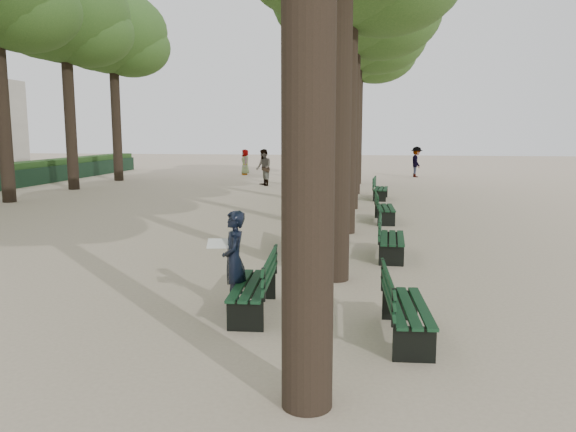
# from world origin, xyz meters

# --- Properties ---
(ground) EXTENTS (120.00, 120.00, 0.00)m
(ground) POSITION_xyz_m (0.00, 0.00, 0.00)
(ground) COLOR #C9B498
(ground) RESTS_ON ground
(tree_central_4) EXTENTS (6.00, 6.00, 9.95)m
(tree_central_4) POSITION_xyz_m (1.50, 18.00, 7.65)
(tree_central_4) COLOR #33261C
(tree_central_4) RESTS_ON ground
(tree_central_5) EXTENTS (6.00, 6.00, 9.95)m
(tree_central_5) POSITION_xyz_m (1.50, 23.00, 7.65)
(tree_central_5) COLOR #33261C
(tree_central_5) RESTS_ON ground
(tree_far_4) EXTENTS (6.00, 6.00, 10.45)m
(tree_far_4) POSITION_xyz_m (-12.00, 18.00, 8.14)
(tree_far_4) COLOR #33261C
(tree_far_4) RESTS_ON ground
(tree_far_5) EXTENTS (6.00, 6.00, 10.45)m
(tree_far_5) POSITION_xyz_m (-12.00, 23.00, 8.14)
(tree_far_5) COLOR #33261C
(tree_far_5) RESTS_ON ground
(bench_left_0) EXTENTS (0.67, 1.83, 0.92)m
(bench_left_0) POSITION_xyz_m (0.37, 0.81, 0.27)
(bench_left_0) COLOR black
(bench_left_0) RESTS_ON ground
(bench_left_1) EXTENTS (0.81, 1.86, 0.92)m
(bench_left_1) POSITION_xyz_m (0.37, 5.54, 0.27)
(bench_left_1) COLOR black
(bench_left_1) RESTS_ON ground
(bench_left_2) EXTENTS (0.62, 1.81, 0.92)m
(bench_left_2) POSITION_xyz_m (0.37, 10.76, 0.27)
(bench_left_2) COLOR black
(bench_left_2) RESTS_ON ground
(bench_left_3) EXTENTS (0.59, 1.81, 0.92)m
(bench_left_3) POSITION_xyz_m (0.37, 15.86, 0.27)
(bench_left_3) COLOR black
(bench_left_3) RESTS_ON ground
(bench_right_0) EXTENTS (0.67, 1.83, 0.92)m
(bench_right_0) POSITION_xyz_m (2.63, 0.05, 0.27)
(bench_right_0) COLOR black
(bench_right_0) RESTS_ON ground
(bench_right_1) EXTENTS (0.64, 1.82, 0.92)m
(bench_right_1) POSITION_xyz_m (2.63, 5.02, 0.27)
(bench_right_1) COLOR black
(bench_right_1) RESTS_ON ground
(bench_right_2) EXTENTS (0.63, 1.82, 0.92)m
(bench_right_2) POSITION_xyz_m (2.63, 10.05, 0.27)
(bench_right_2) COLOR black
(bench_right_2) RESTS_ON ground
(bench_right_3) EXTENTS (0.70, 1.84, 0.92)m
(bench_right_3) POSITION_xyz_m (2.63, 15.96, 0.27)
(bench_right_3) COLOR black
(bench_right_3) RESTS_ON ground
(man_with_map) EXTENTS (0.67, 0.69, 1.57)m
(man_with_map) POSITION_xyz_m (0.03, 0.98, 0.79)
(man_with_map) COLOR black
(man_with_map) RESTS_ON ground
(pedestrian_d) EXTENTS (0.61, 0.86, 1.63)m
(pedestrian_d) POSITION_xyz_m (-5.76, 28.27, 0.82)
(pedestrian_d) COLOR #262628
(pedestrian_d) RESTS_ON ground
(pedestrian_a) EXTENTS (0.80, 0.98, 1.89)m
(pedestrian_a) POSITION_xyz_m (-3.21, 21.06, 0.95)
(pedestrian_a) COLOR #262628
(pedestrian_a) RESTS_ON ground
(pedestrian_b) EXTENTS (0.52, 1.24, 1.87)m
(pedestrian_b) POSITION_xyz_m (5.05, 27.84, 0.93)
(pedestrian_b) COLOR #262628
(pedestrian_b) RESTS_ON ground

